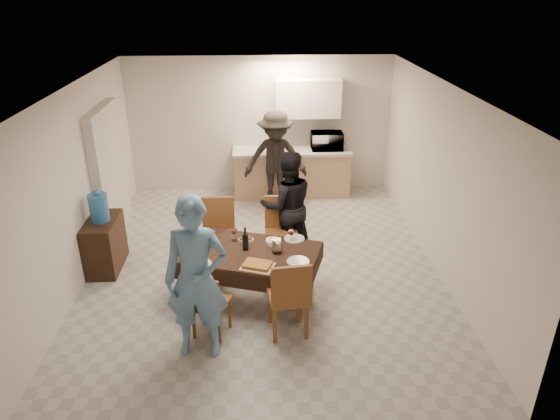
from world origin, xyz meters
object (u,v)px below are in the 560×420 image
Objects in this scene: dining_table at (250,253)px; savoury_tart at (257,265)px; console at (105,244)px; person_kitchen at (276,159)px; water_pitcher at (277,246)px; microwave at (327,141)px; person_far at (287,206)px; person_near at (196,279)px; water_jug at (99,208)px; wine_bottle at (245,239)px.

dining_table is 0.40m from savoury_tart.
console is 0.47× the size of person_kitchen.
microwave is (1.10, 3.51, 0.30)m from water_pitcher.
microwave is 2.58m from person_far.
person_near is 1.07× the size of person_kitchen.
savoury_tart is 0.22× the size of person_kitchen.
microwave is at bearing 36.58° from water_jug.
wine_bottle is at bearing 109.23° from savoury_tart.
water_jug is 0.21× the size of person_near.
person_near is 1.13× the size of person_far.
dining_table is at bearing -21.65° from console.
water_pitcher is at bearing 52.85° from savoury_tart.
person_near reaches higher than water_jug.
microwave is at bearing 72.60° from water_pitcher.
dining_table is 1.04× the size of person_near.
person_kitchen is at bearing 83.96° from savoury_tart.
person_kitchen is at bearing 40.50° from console.
console is at bearing 176.21° from dining_table.
person_far is at bearing 4.74° from water_jug.
person_far is 0.95× the size of person_kitchen.
dining_table is 3.05m from person_kitchen.
person_near is (-0.55, -1.05, 0.30)m from dining_table.
microwave is (3.54, 2.63, 0.12)m from water_jug.
dining_table is 10.33× the size of water_pitcher.
wine_bottle reaches higher than water_pitcher.
console is 2.08× the size of water_jug.
microwave is 0.35× the size of person_far.
wine_bottle is 1.67× the size of water_pitcher.
dining_table is at bearing 67.26° from microwave.
person_kitchen is (2.55, 2.18, 0.50)m from console.
person_kitchen is (0.51, 2.96, 0.05)m from wine_bottle.
water_jug is at bearing 159.08° from wine_bottle.
dining_table is at bearing 52.76° from person_far.
person_kitchen reaches higher than wine_bottle.
person_kitchen reaches higher than water_pitcher.
person_far is (1.10, 2.10, -0.11)m from person_near.
wine_bottle is at bearing 152.86° from dining_table.
wine_bottle is 3.73m from microwave.
microwave is (3.54, 2.63, 0.69)m from console.
wine_bottle is 0.18× the size of person_kitchen.
savoury_tart is 0.64× the size of microwave.
wine_bottle is 0.47m from savoury_tart.
person_far is at bearing 80.22° from dining_table.
savoury_tart is 0.20× the size of person_near.
water_pitcher is at bearing 72.60° from microwave.
console is 1.39× the size of microwave.
dining_table is at bearing 104.74° from savoury_tart.
wine_bottle is (2.04, -0.78, -0.12)m from water_jug.
console is 2.63m from water_pitcher.
savoury_tart is at bearing 49.06° from person_near.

